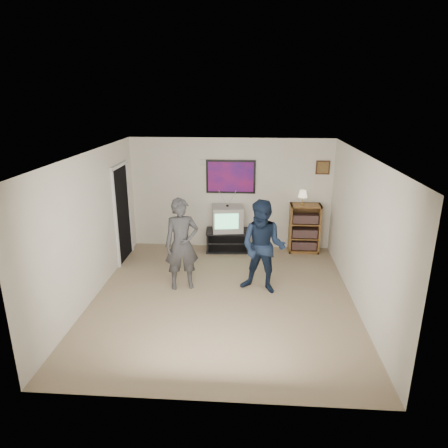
# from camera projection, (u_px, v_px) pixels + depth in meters

# --- Properties ---
(room_shell) EXTENTS (4.51, 5.00, 2.51)m
(room_shell) POSITION_uv_depth(u_px,v_px,m) (224.00, 224.00, 6.95)
(room_shell) COLOR #766B4B
(room_shell) RESTS_ON ground
(media_stand) EXTENTS (0.99, 0.60, 0.48)m
(media_stand) POSITION_uv_depth(u_px,v_px,m) (228.00, 240.00, 9.05)
(media_stand) COLOR black
(media_stand) RESTS_ON room_shell
(crt_television) EXTENTS (0.73, 0.65, 0.56)m
(crt_television) POSITION_uv_depth(u_px,v_px,m) (227.00, 218.00, 8.89)
(crt_television) COLOR #A2A19D
(crt_television) RESTS_ON media_stand
(bookshelf) EXTENTS (0.67, 0.38, 1.10)m
(bookshelf) POSITION_uv_depth(u_px,v_px,m) (304.00, 228.00, 8.89)
(bookshelf) COLOR #552C19
(bookshelf) RESTS_ON room_shell
(table_lamp) EXTENTS (0.20, 0.20, 0.32)m
(table_lamp) POSITION_uv_depth(u_px,v_px,m) (303.00, 197.00, 8.67)
(table_lamp) COLOR #FEF0C0
(table_lamp) RESTS_ON bookshelf
(person_tall) EXTENTS (0.70, 0.56, 1.68)m
(person_tall) POSITION_uv_depth(u_px,v_px,m) (182.00, 244.00, 7.13)
(person_tall) COLOR #353538
(person_tall) RESTS_ON room_shell
(person_short) EXTENTS (0.98, 0.86, 1.69)m
(person_short) POSITION_uv_depth(u_px,v_px,m) (263.00, 247.00, 6.99)
(person_short) COLOR #131F35
(person_short) RESTS_ON room_shell
(controller_left) EXTENTS (0.05, 0.12, 0.03)m
(controller_left) POSITION_uv_depth(u_px,v_px,m) (182.00, 224.00, 7.27)
(controller_left) COLOR white
(controller_left) RESTS_ON person_tall
(controller_right) EXTENTS (0.07, 0.11, 0.03)m
(controller_right) POSITION_uv_depth(u_px,v_px,m) (264.00, 227.00, 7.14)
(controller_right) COLOR white
(controller_right) RESTS_ON person_short
(poster) EXTENTS (1.10, 0.03, 0.75)m
(poster) POSITION_uv_depth(u_px,v_px,m) (231.00, 177.00, 8.84)
(poster) COLOR black
(poster) RESTS_ON room_shell
(air_vent) EXTENTS (0.28, 0.02, 0.14)m
(air_vent) POSITION_uv_depth(u_px,v_px,m) (206.00, 163.00, 8.79)
(air_vent) COLOR white
(air_vent) RESTS_ON room_shell
(small_picture) EXTENTS (0.30, 0.03, 0.30)m
(small_picture) POSITION_uv_depth(u_px,v_px,m) (323.00, 168.00, 8.64)
(small_picture) COLOR #472816
(small_picture) RESTS_ON room_shell
(doorway) EXTENTS (0.03, 0.85, 2.00)m
(doorway) POSITION_uv_depth(u_px,v_px,m) (122.00, 214.00, 8.36)
(doorway) COLOR black
(doorway) RESTS_ON room_shell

